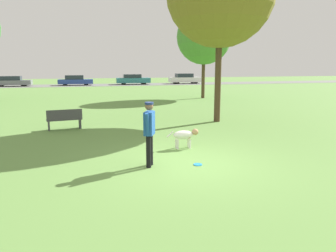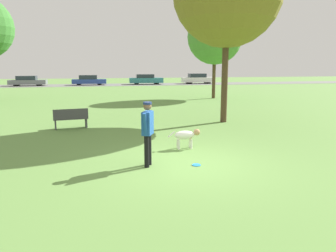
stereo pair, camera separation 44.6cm
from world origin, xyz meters
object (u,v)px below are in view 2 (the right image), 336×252
Objects in this scene: dog at (186,135)px; tree_far_right at (215,37)px; person at (148,128)px; parked_car_white at (198,79)px; frisbee at (196,165)px; parked_car_teal at (146,79)px; parked_car_blue at (89,80)px; parked_car_grey at (28,81)px; park_bench at (71,118)px.

tree_far_right is (6.44, 15.11, 4.36)m from dog.
person is 0.37× the size of parked_car_white.
parked_car_white is at bearing 72.98° from dog.
person is 2.23m from dog.
parked_car_teal is (4.21, 37.24, 0.68)m from frisbee.
person is at bearing -115.38° from tree_far_right.
dog reaches higher than frisbee.
parked_car_blue is at bearing -177.05° from parked_car_teal.
parked_car_blue reaches higher than frisbee.
parked_car_grey reaches higher than frisbee.
parked_car_grey is 7.65m from parked_car_blue.
tree_far_right is 1.48× the size of parked_car_teal.
parked_car_blue is at bearing -178.93° from parked_car_white.
parked_car_blue is at bearing 96.82° from dog.
frisbee is (-0.22, -1.79, -0.41)m from dog.
parked_car_grey is at bearing -176.55° from parked_car_blue.
person is at bearing -84.17° from parked_car_blue.
tree_far_right is 21.41m from parked_car_white.
parked_car_teal is 3.23× the size of park_bench.
parked_car_blue is at bearing -98.79° from park_bench.
parked_car_white is at bearing 2.88° from parked_car_blue.
parked_car_grey is 0.97× the size of parked_car_teal.
tree_far_right reaches higher than parked_car_teal.
parked_car_teal is (4.00, 35.45, 0.27)m from dog.
frisbee is at bearing 112.51° from park_bench.
frisbee is at bearing -93.85° from parked_car_teal.
frisbee is at bearing -111.48° from tree_far_right.
parked_car_blue is 0.98× the size of parked_car_white.
tree_far_right reaches higher than park_bench.
parked_car_white reaches higher than parked_car_grey.
dog is (1.48, 1.57, -0.59)m from person.
parked_car_white reaches higher than frisbee.
park_bench is at bearing -115.44° from parked_car_white.
person is 6.27m from park_bench.
parked_car_white is (11.73, 37.29, 0.70)m from frisbee.
parked_car_grey reaches higher than dog.
dog is 35.59m from parked_car_blue.
parked_car_blue reaches higher than park_bench.
person reaches higher than parked_car_white.
tree_far_right is (6.65, 16.90, 4.77)m from frisbee.
parked_car_blue is at bearing 116.41° from tree_far_right.
dog is 0.23× the size of parked_car_blue.
park_bench is (-3.82, 4.22, 0.03)m from dog.
dog is 0.23× the size of parked_car_grey.
frisbee is 0.03× the size of tree_far_right.
parked_car_teal reaches higher than frisbee.
parked_car_white reaches higher than dog.
park_bench is at bearing -76.02° from parked_car_grey.
tree_far_right is at bearing -1.13° from person.
frisbee is 0.05× the size of parked_car_grey.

